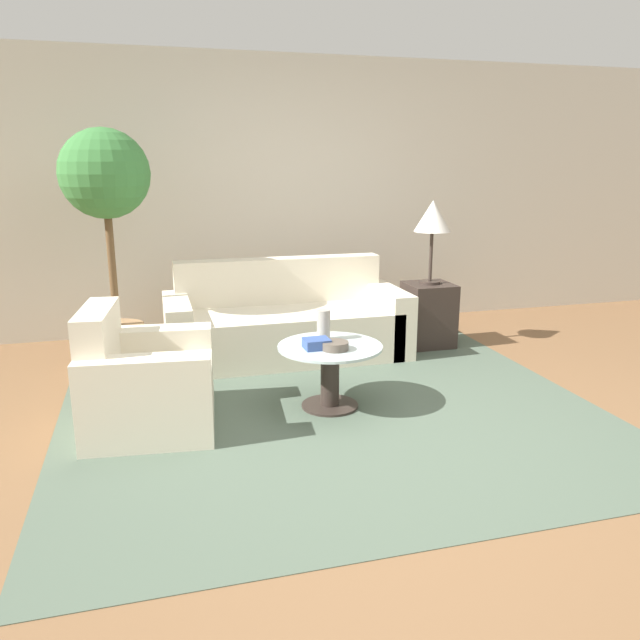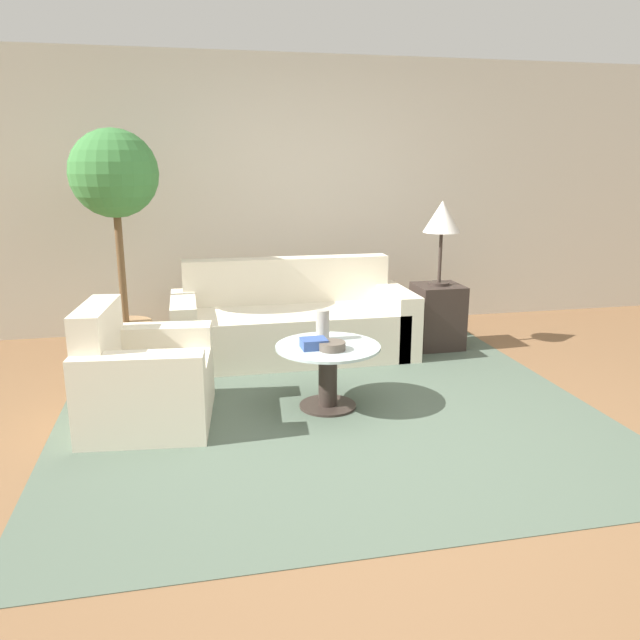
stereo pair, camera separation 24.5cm
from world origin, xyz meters
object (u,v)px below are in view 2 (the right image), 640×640
Objects in this scene: armchair at (140,382)px; potted_plant at (116,202)px; vase at (323,325)px; bowl at (332,346)px; table_lamp at (442,219)px; book_stack at (314,344)px; sofa_main at (292,324)px; coffee_table at (328,368)px.

armchair is 1.68m from potted_plant.
bowl is at bearing -87.98° from vase.
armchair is 2.88m from table_lamp.
potted_plant is at bearing 131.75° from book_stack.
table_lamp is 1.75m from vase.
vase reaches higher than bowl.
table_lamp is at bearing -3.07° from sofa_main.
sofa_main reaches higher than armchair.
table_lamp reaches higher than book_stack.
armchair is at bearing 174.78° from book_stack.
potted_plant reaches higher than table_lamp.
armchair is 1.25m from vase.
vase is at bearing 60.05° from book_stack.
table_lamp reaches higher than vase.
coffee_table is at bearing -137.13° from table_lamp.
vase is at bearing -140.84° from table_lamp.
coffee_table is 2.19m from potted_plant.
bowl is at bearing -88.53° from sofa_main.
potted_plant is at bearing 176.91° from table_lamp.
coffee_table is 0.96× the size of table_lamp.
potted_plant reaches higher than sofa_main.
table_lamp is 0.39× the size of potted_plant.
potted_plant is at bearing 14.16° from armchair.
sofa_main is 1.14m from vase.
sofa_main is 1.57m from table_lamp.
bowl is (0.03, -1.35, 0.20)m from sofa_main.
table_lamp is 1.96m from book_stack.
coffee_table is 0.22m from book_stack.
vase is 1.18× the size of bowl.
coffee_table is at bearing -88.56° from sofa_main.
vase is (-1.27, -1.04, -0.60)m from table_lamp.
armchair is at bearing -81.83° from potted_plant.
table_lamp reaches higher than sofa_main.
armchair is 1.22m from coffee_table.
potted_plant is at bearing 139.85° from vase.
vase is (1.40, -1.18, -0.77)m from potted_plant.
armchair is 0.50× the size of potted_plant.
armchair reaches higher than book_stack.
coffee_table is at bearing 91.86° from bowl.
vase is 1.24× the size of book_stack.
table_lamp reaches higher than coffee_table.
bowl is (1.22, -0.12, 0.20)m from armchair.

